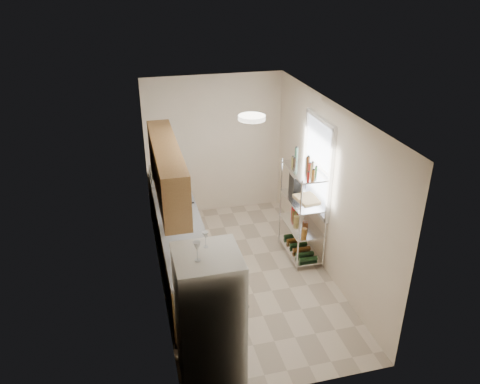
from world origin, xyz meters
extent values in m
cube|color=beige|center=(0.00, 0.00, -0.01)|extent=(2.50, 4.40, 0.01)
cube|color=white|center=(0.00, 0.00, 2.60)|extent=(2.50, 4.40, 0.01)
cube|color=beige|center=(0.00, 2.21, 1.30)|extent=(2.50, 0.01, 2.60)
cube|color=beige|center=(0.00, -2.21, 1.30)|extent=(2.50, 0.01, 2.60)
cube|color=beige|center=(-1.25, 0.00, 1.30)|extent=(0.01, 4.40, 2.60)
cube|color=beige|center=(1.25, 0.00, 1.30)|extent=(0.01, 4.40, 2.60)
cube|color=#A77E47|center=(-0.92, 0.44, 0.43)|extent=(0.60, 3.48, 0.86)
cube|color=#919499|center=(-0.90, 0.44, 0.88)|extent=(0.63, 3.51, 0.04)
cube|color=#B7BABC|center=(-0.94, -0.70, 0.88)|extent=(0.52, 0.44, 0.04)
cube|color=#B7BABC|center=(-0.64, 1.80, 0.46)|extent=(0.01, 0.55, 0.72)
cube|color=#A77E47|center=(-1.05, 0.10, 1.81)|extent=(0.33, 2.20, 0.72)
cube|color=#B7BABC|center=(-1.00, 0.90, 1.39)|extent=(0.50, 0.60, 0.12)
cube|color=white|center=(1.23, 0.35, 1.55)|extent=(0.06, 1.00, 1.46)
cube|color=silver|center=(1.00, 0.30, 0.10)|extent=(0.45, 0.90, 0.02)
cube|color=silver|center=(1.00, 0.30, 0.55)|extent=(0.45, 0.90, 0.02)
cube|color=silver|center=(1.00, 0.30, 1.00)|extent=(0.45, 0.90, 0.02)
cube|color=silver|center=(1.00, 0.30, 1.50)|extent=(0.45, 0.90, 0.02)
cylinder|color=silver|center=(0.79, -0.14, 0.78)|extent=(0.02, 0.02, 1.55)
cylinder|color=silver|center=(0.79, 0.74, 0.78)|extent=(0.02, 0.02, 1.55)
cylinder|color=silver|center=(1.22, -0.14, 0.78)|extent=(0.02, 0.02, 1.55)
cylinder|color=silver|center=(1.22, 0.74, 0.78)|extent=(0.02, 0.02, 1.55)
cylinder|color=white|center=(0.00, -0.30, 2.57)|extent=(0.34, 0.34, 0.05)
cube|color=white|center=(-0.87, -1.81, 0.83)|extent=(0.68, 0.68, 1.66)
cylinder|color=white|center=(-0.99, 0.11, 1.01)|extent=(0.27, 0.27, 0.22)
cylinder|color=black|center=(-0.93, 0.77, 0.92)|extent=(0.29, 0.29, 0.05)
cylinder|color=black|center=(-0.89, 1.02, 0.92)|extent=(0.28, 0.28, 0.05)
cube|color=tan|center=(1.08, 0.29, 1.02)|extent=(0.37, 0.45, 0.03)
cube|color=black|center=(1.01, 0.63, 1.15)|extent=(0.17, 0.25, 0.29)
cube|color=#AA1415|center=(1.02, 0.63, 0.64)|extent=(0.11, 0.14, 0.15)
camera|label=1|loc=(-1.51, -5.70, 4.27)|focal=35.00mm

